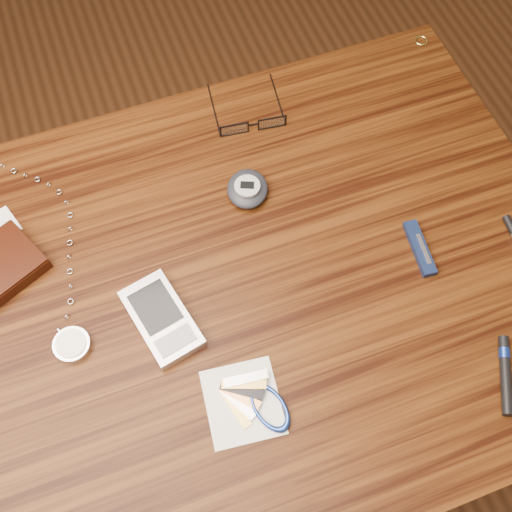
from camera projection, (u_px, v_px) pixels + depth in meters
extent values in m
plane|color=#472814|center=(234.00, 423.00, 1.52)|extent=(3.80, 3.80, 0.00)
cube|color=#3B1D09|center=(217.00, 298.00, 0.87)|extent=(1.00, 0.70, 0.03)
cylinder|color=#4C2814|center=(376.00, 185.00, 1.41)|extent=(0.05, 0.05, 0.71)
cube|color=black|center=(0.00, 268.00, 0.86)|extent=(0.13, 0.12, 0.02)
cube|color=black|center=(234.00, 129.00, 0.97)|extent=(0.04, 0.01, 0.02)
cube|color=silver|center=(234.00, 129.00, 0.97)|extent=(0.04, 0.01, 0.02)
cylinder|color=black|center=(214.00, 110.00, 1.00)|extent=(0.02, 0.11, 0.00)
cube|color=black|center=(272.00, 123.00, 0.98)|extent=(0.04, 0.01, 0.02)
cube|color=silver|center=(272.00, 123.00, 0.98)|extent=(0.04, 0.01, 0.02)
cylinder|color=black|center=(278.00, 99.00, 1.01)|extent=(0.02, 0.11, 0.00)
cube|color=black|center=(253.00, 125.00, 0.97)|extent=(0.01, 0.00, 0.00)
torus|color=#DDCC6A|center=(421.00, 41.00, 1.07)|extent=(0.03, 0.03, 0.00)
cylinder|color=#BDBCC1|center=(72.00, 345.00, 0.82)|extent=(0.05, 0.05, 0.01)
cylinder|color=white|center=(71.00, 343.00, 0.81)|extent=(0.04, 0.04, 0.00)
cylinder|color=#BDBCC1|center=(60.00, 331.00, 0.83)|extent=(0.01, 0.01, 0.01)
torus|color=#BDBCC1|center=(67.00, 317.00, 0.84)|extent=(0.01, 0.01, 0.01)
torus|color=#BDBCC1|center=(71.00, 301.00, 0.85)|extent=(0.01, 0.01, 0.00)
torus|color=#BDBCC1|center=(71.00, 286.00, 0.86)|extent=(0.01, 0.01, 0.01)
torus|color=#BDBCC1|center=(70.00, 271.00, 0.87)|extent=(0.01, 0.01, 0.00)
torus|color=#BDBCC1|center=(69.00, 257.00, 0.88)|extent=(0.01, 0.01, 0.01)
torus|color=#BDBCC1|center=(70.00, 243.00, 0.89)|extent=(0.01, 0.01, 0.00)
torus|color=#BDBCC1|center=(71.00, 229.00, 0.90)|extent=(0.01, 0.00, 0.01)
torus|color=#BDBCC1|center=(70.00, 215.00, 0.91)|extent=(0.01, 0.01, 0.00)
torus|color=#BDBCC1|center=(67.00, 203.00, 0.92)|extent=(0.01, 0.00, 0.01)
torus|color=#BDBCC1|center=(59.00, 192.00, 0.93)|extent=(0.01, 0.01, 0.00)
torus|color=#BDBCC1|center=(49.00, 184.00, 0.94)|extent=(0.01, 0.01, 0.01)
torus|color=#BDBCC1|center=(37.00, 179.00, 0.94)|extent=(0.01, 0.01, 0.00)
torus|color=#BDBCC1|center=(25.00, 175.00, 0.94)|extent=(0.01, 0.01, 0.01)
torus|color=#BDBCC1|center=(14.00, 171.00, 0.95)|extent=(0.01, 0.01, 0.00)
torus|color=#BDBCC1|center=(3.00, 166.00, 0.95)|extent=(0.01, 0.01, 0.01)
cube|color=#BBBBC0|center=(162.00, 319.00, 0.83)|extent=(0.09, 0.13, 0.02)
cube|color=black|center=(155.00, 307.00, 0.83)|extent=(0.06, 0.07, 0.00)
cube|color=gray|center=(175.00, 340.00, 0.81)|extent=(0.05, 0.04, 0.00)
ellipsoid|color=black|center=(247.00, 189.00, 0.92)|extent=(0.08, 0.09, 0.02)
cylinder|color=#9A9CA1|center=(247.00, 186.00, 0.91)|extent=(0.04, 0.04, 0.00)
cube|color=black|center=(247.00, 185.00, 0.91)|extent=(0.02, 0.02, 0.00)
cube|color=white|center=(243.00, 402.00, 0.79)|extent=(0.10, 0.11, 0.00)
torus|color=#1F3C97|center=(270.00, 408.00, 0.78)|extent=(0.07, 0.07, 0.01)
cube|color=olive|center=(236.00, 408.00, 0.78)|extent=(0.02, 0.06, 0.00)
cube|color=silver|center=(238.00, 402.00, 0.79)|extent=(0.04, 0.05, 0.00)
cube|color=#A66E3B|center=(240.00, 396.00, 0.79)|extent=(0.05, 0.05, 0.00)
cube|color=black|center=(242.00, 390.00, 0.79)|extent=(0.05, 0.04, 0.00)
cube|color=olive|center=(244.00, 384.00, 0.79)|extent=(0.06, 0.03, 0.00)
cube|color=silver|center=(246.00, 378.00, 0.79)|extent=(0.06, 0.02, 0.00)
cube|color=#0F1732|center=(420.00, 248.00, 0.88)|extent=(0.03, 0.09, 0.01)
cube|color=silver|center=(424.00, 249.00, 0.88)|extent=(0.01, 0.05, 0.00)
cylinder|color=black|center=(510.00, 225.00, 0.90)|extent=(0.01, 0.03, 0.01)
cylinder|color=black|center=(506.00, 375.00, 0.80)|extent=(0.06, 0.10, 0.01)
cylinder|color=#1D3DB1|center=(504.00, 354.00, 0.81)|extent=(0.02, 0.02, 0.01)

